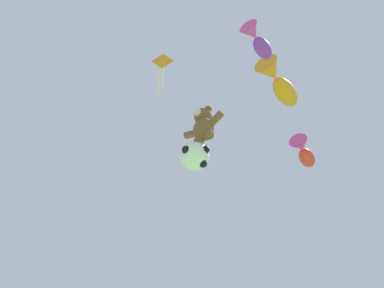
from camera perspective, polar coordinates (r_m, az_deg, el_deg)
teddy_bear_kite at (r=14.21m, az=1.53°, el=2.52°), size 1.62×0.71×1.64m
soccer_ball_kite at (r=13.55m, az=0.40°, el=-1.62°), size 1.04×1.03×0.95m
fish_kite_violet at (r=14.43m, az=8.71°, el=13.53°), size 0.69×1.45×0.64m
fish_kite_tangerine at (r=16.39m, az=11.41°, el=8.14°), size 1.00×2.33×0.92m
fish_kite_crimson at (r=17.98m, az=14.66°, el=-0.97°), size 0.98×1.72×0.75m
diamond_kite at (r=18.37m, az=-4.00°, el=10.48°), size 0.79×0.62×2.71m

